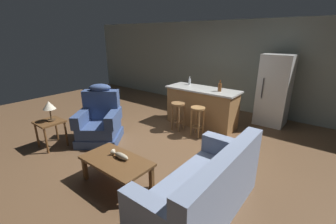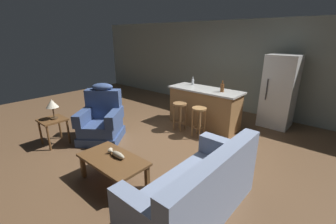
{
  "view_description": "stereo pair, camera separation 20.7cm",
  "coord_description": "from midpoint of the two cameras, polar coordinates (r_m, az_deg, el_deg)",
  "views": [
    {
      "loc": [
        2.65,
        -3.38,
        2.19
      ],
      "look_at": [
        0.07,
        -0.1,
        0.75
      ],
      "focal_mm": 24.0,
      "sensor_mm": 36.0,
      "label": 1
    },
    {
      "loc": [
        2.81,
        -3.25,
        2.19
      ],
      "look_at": [
        0.07,
        -0.1,
        0.75
      ],
      "focal_mm": 24.0,
      "sensor_mm": 36.0,
      "label": 2
    }
  ],
  "objects": [
    {
      "name": "ground_plane",
      "position": [
        4.82,
        1.43,
        -8.0
      ],
      "size": [
        12.0,
        12.0,
        0.0
      ],
      "color": "brown"
    },
    {
      "name": "back_wall",
      "position": [
        7.05,
        18.26,
        10.83
      ],
      "size": [
        12.0,
        0.05,
        2.6
      ],
      "color": "#939E93",
      "rests_on": "ground_plane"
    },
    {
      "name": "coffee_table",
      "position": [
        3.57,
        -12.16,
        -12.23
      ],
      "size": [
        1.1,
        0.6,
        0.42
      ],
      "color": "brown",
      "rests_on": "ground_plane"
    },
    {
      "name": "fish_figurine",
      "position": [
        3.55,
        -11.25,
        -10.49
      ],
      "size": [
        0.34,
        0.1,
        0.1
      ],
      "color": "#4C3823",
      "rests_on": "coffee_table"
    },
    {
      "name": "couch",
      "position": [
        3.0,
        9.49,
        -19.4
      ],
      "size": [
        0.84,
        1.9,
        0.94
      ],
      "rotation": [
        0.0,
        0.0,
        3.14
      ],
      "color": "#8493B2",
      "rests_on": "ground_plane"
    },
    {
      "name": "recliner_near_lamp",
      "position": [
        5.07,
        -15.36,
        -2.08
      ],
      "size": [
        1.18,
        1.18,
        1.2
      ],
      "rotation": [
        0.0,
        0.0,
        -0.93
      ],
      "color": "#384C7A",
      "rests_on": "ground_plane"
    },
    {
      "name": "end_table",
      "position": [
        5.15,
        -26.17,
        -2.65
      ],
      "size": [
        0.48,
        0.48,
        0.56
      ],
      "color": "brown",
      "rests_on": "ground_plane"
    },
    {
      "name": "table_lamp",
      "position": [
        5.01,
        -26.33,
        1.71
      ],
      "size": [
        0.24,
        0.24,
        0.41
      ],
      "color": "#4C3823",
      "rests_on": "end_table"
    },
    {
      "name": "kitchen_island",
      "position": [
        5.67,
        10.21,
        1.14
      ],
      "size": [
        1.8,
        0.7,
        0.95
      ],
      "color": "#9E7042",
      "rests_on": "ground_plane"
    },
    {
      "name": "bar_stool_left",
      "position": [
        5.32,
        4.09,
        0.13
      ],
      "size": [
        0.32,
        0.32,
        0.68
      ],
      "color": "olive",
      "rests_on": "ground_plane"
    },
    {
      "name": "bar_stool_right",
      "position": [
        5.03,
        9.01,
        -1.18
      ],
      "size": [
        0.32,
        0.32,
        0.68
      ],
      "color": "#A87A47",
      "rests_on": "ground_plane"
    },
    {
      "name": "refrigerator",
      "position": [
        6.17,
        27.27,
        4.62
      ],
      "size": [
        0.7,
        0.69,
        1.76
      ],
      "color": "white",
      "rests_on": "ground_plane"
    },
    {
      "name": "bottle_tall_green",
      "position": [
        5.96,
        7.32,
        7.64
      ],
      "size": [
        0.06,
        0.06,
        0.21
      ],
      "color": "silver",
      "rests_on": "kitchen_island"
    },
    {
      "name": "bottle_short_amber",
      "position": [
        5.32,
        14.7,
        6.01
      ],
      "size": [
        0.09,
        0.09,
        0.26
      ],
      "color": "brown",
      "rests_on": "kitchen_island"
    }
  ]
}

